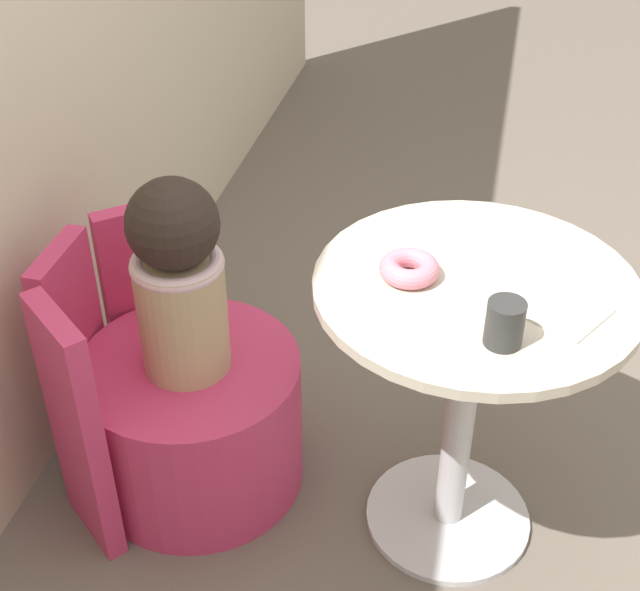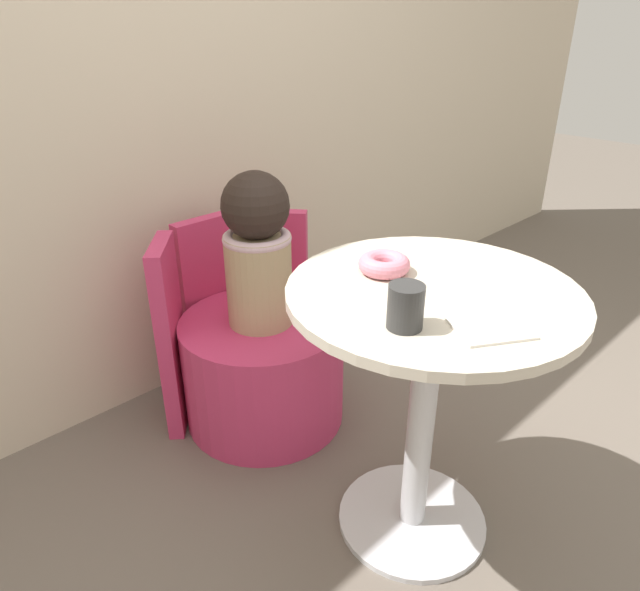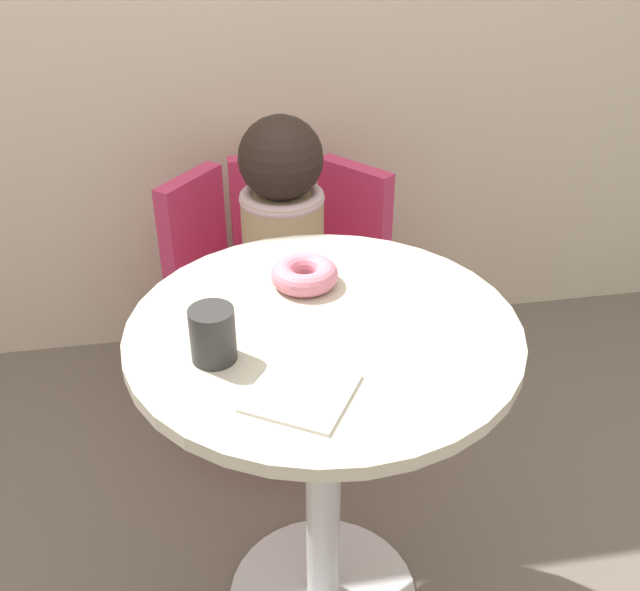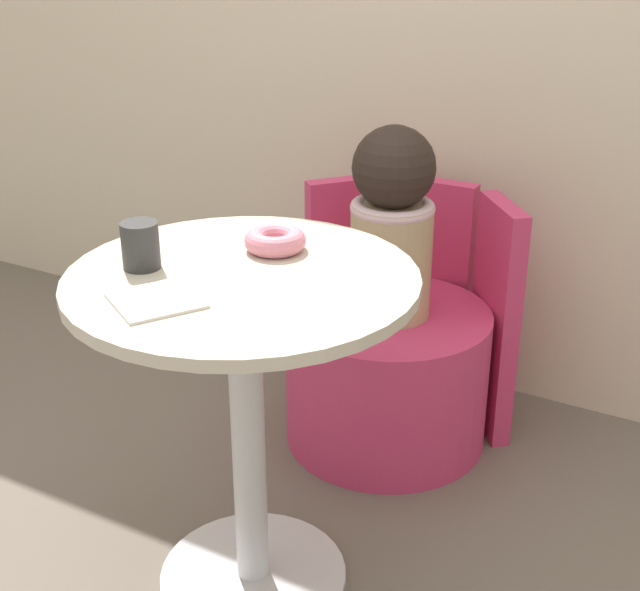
# 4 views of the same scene
# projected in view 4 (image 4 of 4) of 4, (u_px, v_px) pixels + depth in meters

# --- Properties ---
(ground_plane) EXTENTS (12.00, 12.00, 0.00)m
(ground_plane) POSITION_uv_depth(u_px,v_px,m) (222.00, 572.00, 2.00)
(ground_plane) COLOR #665B51
(round_table) EXTENTS (0.68, 0.68, 0.73)m
(round_table) POSITION_uv_depth(u_px,v_px,m) (245.00, 368.00, 1.77)
(round_table) COLOR silver
(round_table) RESTS_ON ground_plane
(tub_chair) EXTENTS (0.55, 0.55, 0.38)m
(tub_chair) POSITION_uv_depth(u_px,v_px,m) (387.00, 376.00, 2.43)
(tub_chair) COLOR #C63360
(tub_chair) RESTS_ON ground_plane
(booth_backrest) EXTENTS (0.65, 0.24, 0.67)m
(booth_backrest) POSITION_uv_depth(u_px,v_px,m) (422.00, 299.00, 2.56)
(booth_backrest) COLOR #C63360
(booth_backrest) RESTS_ON ground_plane
(child_figure) EXTENTS (0.22, 0.22, 0.50)m
(child_figure) POSITION_uv_depth(u_px,v_px,m) (392.00, 222.00, 2.25)
(child_figure) COLOR tan
(child_figure) RESTS_ON tub_chair
(donut) EXTENTS (0.13, 0.13, 0.04)m
(donut) POSITION_uv_depth(u_px,v_px,m) (275.00, 240.00, 1.79)
(donut) COLOR pink
(donut) RESTS_ON round_table
(cup) EXTENTS (0.07, 0.07, 0.09)m
(cup) POSITION_uv_depth(u_px,v_px,m) (140.00, 245.00, 1.70)
(cup) COLOR #2D2D2D
(cup) RESTS_ON round_table
(paper_napkin) EXTENTS (0.20, 0.20, 0.01)m
(paper_napkin) POSITION_uv_depth(u_px,v_px,m) (156.00, 300.00, 1.57)
(paper_napkin) COLOR silver
(paper_napkin) RESTS_ON round_table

